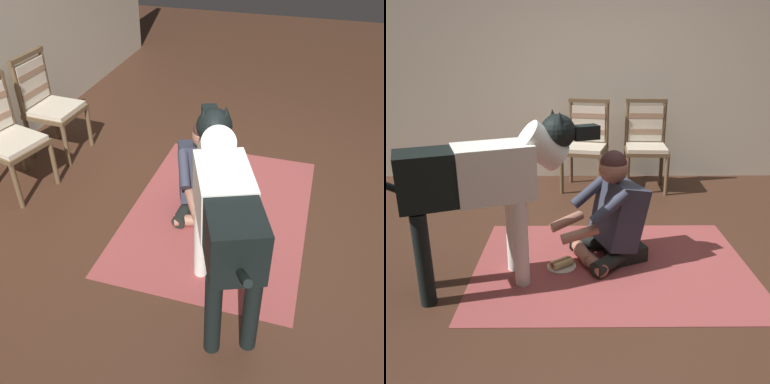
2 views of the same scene
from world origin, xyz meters
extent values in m
plane|color=#43281B|center=(0.00, 0.00, 0.00)|extent=(12.88, 12.88, 0.00)
cube|color=#954240|center=(-0.15, 0.21, 0.00)|extent=(1.98, 1.44, 0.01)
cylinder|color=brown|center=(-0.16, 1.73, 0.21)|extent=(0.04, 0.04, 0.42)
cylinder|color=brown|center=(-0.56, 1.82, 0.21)|extent=(0.04, 0.04, 0.42)
cylinder|color=brown|center=(-0.06, 2.13, 0.21)|extent=(0.04, 0.04, 0.42)
cube|color=brown|center=(-0.31, 1.98, 0.44)|extent=(0.56, 0.56, 0.04)
cube|color=beige|center=(-0.31, 1.98, 0.48)|extent=(0.51, 0.51, 0.04)
cylinder|color=brown|center=(-0.06, 2.13, 0.72)|extent=(0.04, 0.04, 0.52)
cylinder|color=brown|center=(0.57, 1.76, 0.21)|extent=(0.04, 0.04, 0.42)
cylinder|color=brown|center=(0.15, 1.78, 0.21)|extent=(0.04, 0.04, 0.42)
cylinder|color=brown|center=(0.59, 2.17, 0.21)|extent=(0.04, 0.04, 0.42)
cylinder|color=brown|center=(0.18, 2.20, 0.21)|extent=(0.04, 0.04, 0.42)
cube|color=brown|center=(0.37, 1.98, 0.44)|extent=(0.49, 0.49, 0.04)
cube|color=beige|center=(0.37, 1.98, 0.48)|extent=(0.45, 0.45, 0.04)
cylinder|color=brown|center=(0.59, 2.17, 0.72)|extent=(0.04, 0.04, 0.52)
cylinder|color=brown|center=(0.18, 2.20, 0.72)|extent=(0.04, 0.04, 0.52)
cube|color=brown|center=(0.38, 2.19, 0.96)|extent=(0.46, 0.07, 0.04)
cube|color=beige|center=(0.38, 2.19, 0.71)|extent=(0.38, 0.07, 0.40)
cube|color=#936F56|center=(0.38, 2.19, 0.80)|extent=(0.39, 0.08, 0.06)
cube|color=#936F56|center=(0.38, 2.19, 0.62)|extent=(0.39, 0.08, 0.06)
cube|color=black|center=(-0.05, 0.37, 0.06)|extent=(0.35, 0.41, 0.12)
cylinder|color=black|center=(-0.14, 0.17, 0.07)|extent=(0.35, 0.37, 0.11)
cylinder|color=#A56D57|center=(-0.31, 0.18, 0.06)|extent=(0.24, 0.36, 0.09)
cylinder|color=black|center=(-0.26, 0.46, 0.07)|extent=(0.41, 0.13, 0.11)
cylinder|color=#A56D57|center=(-0.37, 0.34, 0.06)|extent=(0.20, 0.37, 0.09)
cube|color=#303444|center=(-0.10, 0.35, 0.36)|extent=(0.44, 0.49, 0.51)
cylinder|color=#303444|center=(-0.18, 0.13, 0.49)|extent=(0.30, 0.18, 0.24)
cylinder|color=#A56D57|center=(-0.39, 0.10, 0.30)|extent=(0.28, 0.13, 0.12)
cylinder|color=#303444|center=(-0.31, 0.46, 0.49)|extent=(0.30, 0.18, 0.24)
cylinder|color=#A56D57|center=(-0.48, 0.34, 0.30)|extent=(0.27, 0.20, 0.12)
sphere|color=#A56D57|center=(-0.14, 0.34, 0.70)|extent=(0.21, 0.21, 0.21)
sphere|color=#432725|center=(-0.14, 0.34, 0.74)|extent=(0.19, 0.19, 0.19)
cylinder|color=white|center=(-0.85, 0.17, 0.30)|extent=(0.10, 0.10, 0.60)
cylinder|color=white|center=(-0.77, -0.03, 0.30)|extent=(0.10, 0.10, 0.60)
cylinder|color=black|center=(-1.41, -0.06, 0.30)|extent=(0.10, 0.10, 0.60)
cylinder|color=black|center=(-1.33, -0.26, 0.30)|extent=(0.10, 0.10, 0.60)
cube|color=white|center=(-0.93, 0.02, 0.77)|extent=(0.56, 0.47, 0.35)
cube|color=black|center=(-1.27, -0.12, 0.77)|extent=(0.49, 0.43, 0.33)
cylinder|color=white|center=(-0.63, 0.14, 0.91)|extent=(0.40, 0.33, 0.34)
sphere|color=black|center=(-0.53, 0.18, 0.99)|extent=(0.23, 0.23, 0.23)
cube|color=black|center=(-0.35, 0.25, 0.98)|extent=(0.20, 0.16, 0.09)
cone|color=black|center=(-0.56, 0.24, 1.08)|extent=(0.11, 0.11, 0.10)
cone|color=black|center=(-0.51, 0.11, 1.08)|extent=(0.11, 0.11, 0.10)
cylinder|color=black|center=(-1.47, -0.20, 0.74)|extent=(0.30, 0.16, 0.20)
cylinder|color=silver|center=(-0.52, 0.19, 0.01)|extent=(0.21, 0.21, 0.01)
cylinder|color=#D9C481|center=(-0.50, 0.17, 0.04)|extent=(0.15, 0.13, 0.05)
cylinder|color=#D9C481|center=(-0.53, 0.20, 0.04)|extent=(0.15, 0.13, 0.05)
cylinder|color=brown|center=(-0.52, 0.19, 0.04)|extent=(0.15, 0.13, 0.04)
camera|label=1|loc=(-2.92, -0.39, 2.27)|focal=40.40mm
camera|label=2|loc=(-0.42, -2.49, 1.50)|focal=38.82mm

